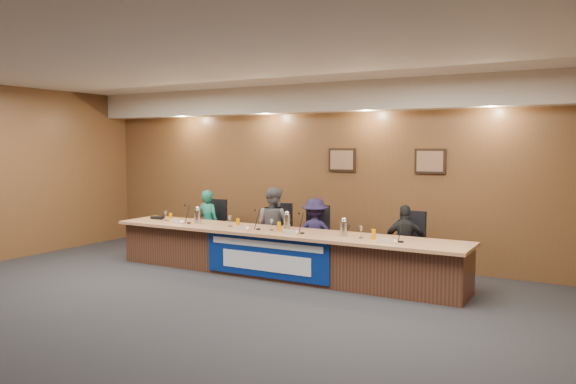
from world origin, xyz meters
name	(u,v)px	position (x,y,z in m)	size (l,w,h in m)	color
floor	(182,314)	(0.00, 0.00, 0.00)	(10.00, 10.00, 0.00)	black
ceiling	(178,55)	(0.00, 0.00, 3.20)	(10.00, 8.00, 0.04)	silver
wall_back	(323,173)	(0.00, 4.00, 1.60)	(10.00, 0.04, 3.20)	brown
soffit	(317,98)	(0.00, 3.75, 2.95)	(10.00, 0.50, 0.50)	beige
dais_body	(279,254)	(0.00, 2.40, 0.35)	(6.00, 0.80, 0.70)	#4A291B
dais_top	(278,232)	(0.00, 2.35, 0.72)	(6.10, 0.95, 0.05)	#B27B52
banner	(266,257)	(0.00, 1.99, 0.38)	(2.20, 0.02, 0.65)	navy
banner_text_upper	(265,244)	(0.00, 1.97, 0.58)	(2.00, 0.01, 0.10)	silver
banner_text_lower	(265,262)	(0.00, 1.97, 0.30)	(1.60, 0.01, 0.28)	silver
wall_photo_left	(342,160)	(0.40, 3.97, 1.85)	(0.52, 0.04, 0.42)	black
wall_photo_right	(430,161)	(2.00, 3.97, 1.85)	(0.52, 0.04, 0.42)	black
panelist_a	(208,224)	(-1.94, 3.05, 0.64)	(0.47, 0.31, 1.28)	#145F4F
panelist_b	(274,226)	(-0.50, 3.05, 0.69)	(0.67, 0.52, 1.38)	#555459
panelist_c	(315,234)	(0.32, 3.05, 0.61)	(0.79, 0.45, 1.23)	#181432
panelist_d	(405,243)	(1.89, 3.05, 0.60)	(0.70, 0.29, 1.20)	black
office_chair_a	(212,231)	(-1.94, 3.15, 0.48)	(0.48, 0.48, 0.08)	black
office_chair_b	(276,237)	(-0.50, 3.15, 0.48)	(0.48, 0.48, 0.08)	black
office_chair_c	(318,241)	(0.32, 3.15, 0.48)	(0.48, 0.48, 0.08)	black
office_chair_d	(407,250)	(1.89, 3.15, 0.48)	(0.48, 0.48, 0.08)	black
nameplate_a	(176,221)	(-1.94, 2.14, 0.80)	(0.24, 0.06, 0.09)	white
microphone_a	(189,223)	(-1.76, 2.27, 0.76)	(0.07, 0.07, 0.02)	black
juice_glass_a	(171,217)	(-2.22, 2.32, 0.82)	(0.06, 0.06, 0.15)	orange
water_glass_a	(166,216)	(-2.34, 2.34, 0.84)	(0.08, 0.08, 0.18)	silver
nameplate_b	(240,227)	(-0.54, 2.08, 0.80)	(0.24, 0.06, 0.09)	white
microphone_b	(258,229)	(-0.31, 2.26, 0.76)	(0.07, 0.07, 0.02)	black
juice_glass_b	(238,223)	(-0.75, 2.32, 0.82)	(0.06, 0.06, 0.15)	orange
water_glass_b	(230,221)	(-0.93, 2.34, 0.84)	(0.08, 0.08, 0.18)	silver
nameplate_c	(289,231)	(0.35, 2.11, 0.80)	(0.24, 0.06, 0.09)	white
microphone_c	(302,233)	(0.50, 2.25, 0.76)	(0.07, 0.07, 0.02)	black
juice_glass_c	(279,226)	(0.06, 2.29, 0.82)	(0.06, 0.06, 0.15)	orange
water_glass_c	(271,225)	(-0.10, 2.32, 0.84)	(0.08, 0.08, 0.18)	silver
nameplate_d	(386,240)	(1.93, 2.07, 0.80)	(0.24, 0.06, 0.09)	white
microphone_d	(401,242)	(2.08, 2.25, 0.76)	(0.07, 0.07, 0.02)	black
juice_glass_d	(374,234)	(1.65, 2.31, 0.82)	(0.06, 0.06, 0.15)	orange
water_glass_d	(361,232)	(1.45, 2.31, 0.84)	(0.08, 0.08, 0.18)	silver
carafe_left	(198,217)	(-1.61, 2.34, 0.87)	(0.13, 0.13, 0.24)	silver
carafe_mid	(287,222)	(0.12, 2.45, 0.88)	(0.11, 0.11, 0.25)	silver
carafe_right	(344,229)	(1.16, 2.35, 0.86)	(0.11, 0.11, 0.23)	silver
speakerphone	(159,218)	(-2.62, 2.46, 0.78)	(0.32, 0.32, 0.05)	black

